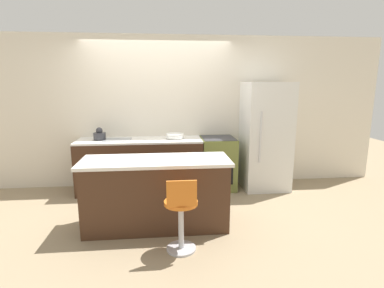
% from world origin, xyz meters
% --- Properties ---
extents(ground_plane, '(14.00, 14.00, 0.00)m').
position_xyz_m(ground_plane, '(0.00, 0.00, 0.00)').
color(ground_plane, '#998466').
extents(wall_back, '(8.00, 0.06, 2.60)m').
position_xyz_m(wall_back, '(0.00, 0.66, 1.30)').
color(wall_back, silver).
rests_on(wall_back, ground_plane).
extents(back_counter, '(2.05, 0.61, 0.89)m').
position_xyz_m(back_counter, '(-0.31, 0.33, 0.44)').
color(back_counter, '#422819').
rests_on(back_counter, ground_plane).
extents(kitchen_island, '(1.83, 0.66, 0.88)m').
position_xyz_m(kitchen_island, '(-0.02, -1.02, 0.44)').
color(kitchen_island, '#422819').
rests_on(kitchen_island, ground_plane).
extents(oven_range, '(0.57, 0.62, 0.89)m').
position_xyz_m(oven_range, '(1.01, 0.32, 0.44)').
color(oven_range, olive).
rests_on(oven_range, ground_plane).
extents(refrigerator, '(0.76, 0.73, 1.82)m').
position_xyz_m(refrigerator, '(1.82, 0.28, 0.91)').
color(refrigerator, silver).
rests_on(refrigerator, ground_plane).
extents(stool_chair, '(0.36, 0.36, 0.85)m').
position_xyz_m(stool_chair, '(0.26, -1.64, 0.41)').
color(stool_chair, '#B7B7BC').
rests_on(stool_chair, ground_plane).
extents(kettle, '(0.20, 0.20, 0.20)m').
position_xyz_m(kettle, '(-0.96, 0.35, 0.97)').
color(kettle, '#333338').
rests_on(kettle, back_counter).
extents(mixing_bowl, '(0.29, 0.29, 0.08)m').
position_xyz_m(mixing_bowl, '(0.28, 0.35, 0.93)').
color(mixing_bowl, white).
rests_on(mixing_bowl, back_counter).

